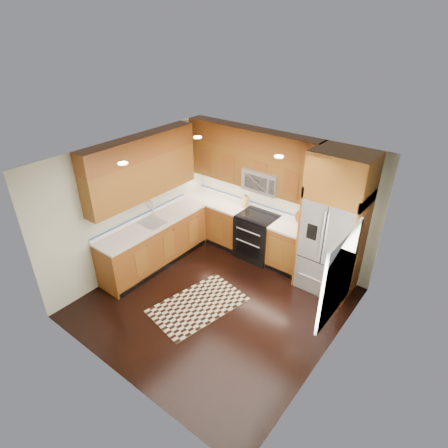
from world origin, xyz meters
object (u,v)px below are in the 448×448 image
Objects in this scene: refrigerator at (334,224)px; knife_block at (246,201)px; range at (257,236)px; utensil_crock at (303,223)px; rug at (198,305)px.

refrigerator is 9.51× the size of knife_block.
refrigerator is 2.02m from knife_block.
range is at bearing 178.60° from refrigerator.
range is 2.72× the size of utensil_crock.
rug is at bearing -88.29° from range.
refrigerator is 1.63× the size of rug.
refrigerator is at bearing 62.61° from rug.
refrigerator is at bearing -6.69° from knife_block.
range is at bearing -23.97° from knife_block.
range is 0.59× the size of rug.
knife_block is 0.79× the size of utensil_crock.
rug is at bearing -76.69° from knife_block.
utensil_crock is at bearing 4.20° from range.
refrigerator is 7.48× the size of utensil_crock.
refrigerator is (1.55, -0.04, 0.83)m from range.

